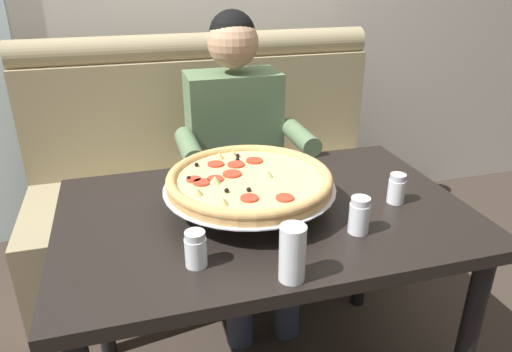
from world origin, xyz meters
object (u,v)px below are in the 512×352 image
at_px(dining_table, 265,236).
at_px(shaker_oregano, 196,251).
at_px(pizza, 249,181).
at_px(shaker_parmesan, 396,190).
at_px(shaker_pepper_flakes, 359,218).
at_px(booth_bench, 214,191).
at_px(drinking_glass, 292,256).
at_px(diner_main, 240,150).

bearing_deg(dining_table, shaker_oregano, -137.45).
distance_m(pizza, shaker_oregano, 0.33).
bearing_deg(shaker_parmesan, shaker_pepper_flakes, -146.24).
xyz_separation_m(booth_bench, shaker_pepper_flakes, (0.21, -1.07, 0.39)).
xyz_separation_m(booth_bench, dining_table, (0.00, -0.87, 0.25)).
bearing_deg(booth_bench, dining_table, -90.00).
height_order(shaker_pepper_flakes, shaker_oregano, shaker_pepper_flakes).
relative_size(dining_table, shaker_parmesan, 12.98).
bearing_deg(pizza, shaker_pepper_flakes, -40.69).
bearing_deg(drinking_glass, pizza, 90.53).
height_order(diner_main, shaker_oregano, diner_main).
bearing_deg(drinking_glass, shaker_parmesan, 32.26).
bearing_deg(booth_bench, shaker_parmesan, -66.23).
height_order(pizza, shaker_oregano, pizza).
relative_size(shaker_parmesan, shaker_oregano, 1.00).
bearing_deg(pizza, diner_main, 78.75).
xyz_separation_m(booth_bench, shaker_oregano, (-0.25, -1.11, 0.39)).
relative_size(booth_bench, drinking_glass, 12.03).
relative_size(pizza, shaker_parmesan, 5.45).
relative_size(diner_main, shaker_pepper_flakes, 11.88).
relative_size(diner_main, shaker_parmesan, 13.24).
xyz_separation_m(shaker_pepper_flakes, shaker_parmesan, (0.20, 0.13, -0.00)).
xyz_separation_m(dining_table, shaker_parmesan, (0.41, -0.06, 0.14)).
distance_m(pizza, drinking_glass, 0.38).
bearing_deg(booth_bench, drinking_glass, -91.91).
height_order(booth_bench, shaker_oregano, booth_bench).
bearing_deg(drinking_glass, booth_bench, 88.09).
bearing_deg(dining_table, shaker_parmesan, -8.92).
xyz_separation_m(dining_table, shaker_oregano, (-0.25, -0.23, 0.14)).
height_order(pizza, drinking_glass, drinking_glass).
height_order(shaker_oregano, drinking_glass, drinking_glass).
relative_size(booth_bench, diner_main, 1.37).
distance_m(booth_bench, dining_table, 0.91).
bearing_deg(drinking_glass, diner_main, 83.32).
distance_m(dining_table, pizza, 0.20).
xyz_separation_m(booth_bench, diner_main, (0.07, -0.27, 0.31)).
bearing_deg(shaker_oregano, diner_main, 68.88).
bearing_deg(pizza, booth_bench, 87.01).
distance_m(pizza, shaker_parmesan, 0.47).
height_order(shaker_parmesan, shaker_oregano, same).
xyz_separation_m(diner_main, pizza, (-0.12, -0.58, 0.13)).
bearing_deg(shaker_pepper_flakes, shaker_oregano, -175.83).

